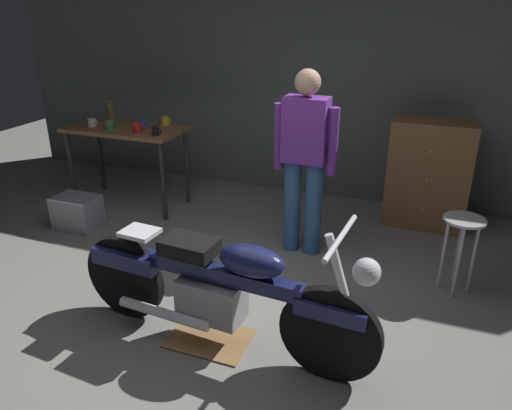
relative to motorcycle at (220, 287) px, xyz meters
The scene contains 16 objects.
ground_plane 0.52m from the motorcycle, 119.49° to the left, with size 12.00×12.00×0.00m, color gray.
back_wall 3.23m from the motorcycle, 92.49° to the left, with size 8.00×0.12×3.10m, color #56605B.
workbench 2.79m from the motorcycle, 136.27° to the left, with size 1.30×0.64×0.90m.
motorcycle is the anchor object (origin of this frame).
person_standing 1.58m from the motorcycle, 84.52° to the left, with size 0.57×0.23×1.67m.
shop_stool 1.96m from the motorcycle, 40.62° to the left, with size 0.32×0.32×0.64m.
wooden_dresser 2.79m from the motorcycle, 65.15° to the left, with size 0.80×0.47×1.10m.
drip_tray 0.45m from the motorcycle, behind, with size 0.56×0.40×0.01m, color olive.
storage_bin 2.46m from the motorcycle, 151.57° to the left, with size 0.44×0.32×0.34m, color gray.
mug_blue_enamel 2.69m from the motorcycle, 132.56° to the left, with size 0.11×0.07×0.11m.
mug_yellow_tall 2.75m from the motorcycle, 127.18° to the left, with size 0.12×0.09×0.09m.
mug_green_speckled 2.78m from the motorcycle, 139.60° to the left, with size 0.12×0.09×0.10m.
mug_white_ceramic 3.01m from the motorcycle, 142.34° to the left, with size 0.12×0.09×0.09m.
mug_red_diner 2.54m from the motorcycle, 134.50° to the left, with size 0.12×0.09×0.11m.
mug_black_matte 2.34m from the motorcycle, 130.88° to the left, with size 0.11×0.07×0.10m.
bottle 3.25m from the motorcycle, 137.39° to the left, with size 0.06×0.06×0.24m.
Camera 1 is at (1.32, -2.69, 2.19)m, focal length 34.10 mm.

